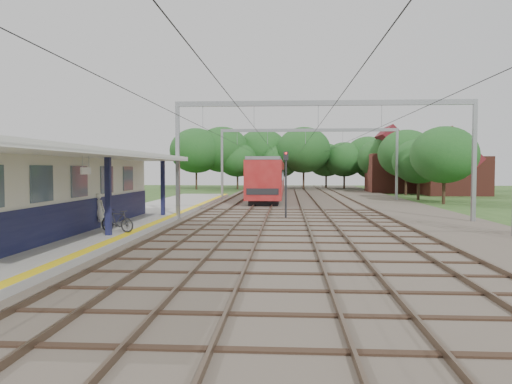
{
  "coord_description": "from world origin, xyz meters",
  "views": [
    {
      "loc": [
        1.43,
        -13.98,
        3.07
      ],
      "look_at": [
        -0.56,
        17.73,
        1.6
      ],
      "focal_mm": 35.0,
      "sensor_mm": 36.0,
      "label": 1
    }
  ],
  "objects": [
    {
      "name": "yellow_stripe",
      "position": [
        -5.25,
        14.0,
        0.35
      ],
      "size": [
        0.45,
        52.0,
        0.01
      ],
      "primitive_type": "cube",
      "color": "yellow",
      "rests_on": "platform"
    },
    {
      "name": "station_building",
      "position": [
        -8.88,
        7.0,
        2.04
      ],
      "size": [
        3.41,
        18.0,
        3.4
      ],
      "color": "beige",
      "rests_on": "platform"
    },
    {
      "name": "canopy",
      "position": [
        -7.77,
        6.0,
        3.64
      ],
      "size": [
        6.4,
        20.0,
        3.44
      ],
      "color": "#13153C",
      "rests_on": "platform"
    },
    {
      "name": "tree_band",
      "position": [
        3.84,
        57.12,
        4.92
      ],
      "size": [
        31.72,
        30.88,
        8.82
      ],
      "color": "#382619",
      "rests_on": "ground"
    },
    {
      "name": "person",
      "position": [
        -7.2,
        8.37,
        1.16
      ],
      "size": [
        0.69,
        0.57,
        1.63
      ],
      "primitive_type": "imported",
      "rotation": [
        0.0,
        0.0,
        2.78
      ],
      "color": "white",
      "rests_on": "platform"
    },
    {
      "name": "house_near",
      "position": [
        21.0,
        46.0,
        2.99
      ],
      "size": [
        7.0,
        6.12,
        7.89
      ],
      "color": "brown",
      "rests_on": "ground"
    },
    {
      "name": "house_far",
      "position": [
        16.0,
        52.0,
        3.23
      ],
      "size": [
        8.0,
        6.12,
        8.66
      ],
      "color": "brown",
      "rests_on": "ground"
    },
    {
      "name": "bicycle",
      "position": [
        -5.87,
        6.94,
        0.84
      ],
      "size": [
        1.71,
        0.93,
        0.99
      ],
      "primitive_type": "imported",
      "rotation": [
        0.0,
        0.0,
        1.27
      ],
      "color": "black",
      "rests_on": "platform"
    },
    {
      "name": "platform",
      "position": [
        -7.5,
        14.0,
        0.17
      ],
      "size": [
        5.0,
        52.0,
        0.35
      ],
      "primitive_type": "cube",
      "color": "gray",
      "rests_on": "ground"
    },
    {
      "name": "rail_tracks",
      "position": [
        1.5,
        30.0,
        0.18
      ],
      "size": [
        11.8,
        88.0,
        0.15
      ],
      "color": "brown",
      "rests_on": "ballast_bed"
    },
    {
      "name": "signal_post",
      "position": [
        1.35,
        16.02,
        2.54
      ],
      "size": [
        0.3,
        0.26,
        4.11
      ],
      "rotation": [
        0.0,
        0.0,
        0.1
      ],
      "color": "black",
      "rests_on": "ground"
    },
    {
      "name": "ground",
      "position": [
        0.0,
        0.0,
        0.0
      ],
      "size": [
        160.0,
        160.0,
        0.0
      ],
      "primitive_type": "plane",
      "color": "#2D4C1E",
      "rests_on": "ground"
    },
    {
      "name": "ballast_bed",
      "position": [
        4.0,
        30.0,
        0.05
      ],
      "size": [
        18.0,
        90.0,
        0.1
      ],
      "primitive_type": "cube",
      "color": "#473D33",
      "rests_on": "ground"
    },
    {
      "name": "train",
      "position": [
        -0.5,
        43.79,
        2.21
      ],
      "size": [
        3.03,
        37.66,
        3.97
      ],
      "color": "black",
      "rests_on": "ballast_bed"
    },
    {
      "name": "catenary_system",
      "position": [
        3.39,
        25.28,
        5.51
      ],
      "size": [
        17.22,
        88.0,
        7.0
      ],
      "color": "gray",
      "rests_on": "ground"
    }
  ]
}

